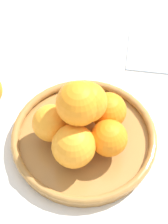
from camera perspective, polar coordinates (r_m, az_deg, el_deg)
name	(u,v)px	position (r m, az deg, el deg)	size (l,w,h in m)	color
ground_plane	(84,142)	(0.73, 0.00, -4.57)	(4.00, 4.00, 0.00)	silver
fruit_bowl	(84,138)	(0.72, 0.00, -3.93)	(0.28, 0.28, 0.03)	#A57238
orange_pile	(83,118)	(0.66, -0.21, -0.87)	(0.18, 0.17, 0.14)	orange
napkin_folded	(157,51)	(0.91, 11.06, 9.11)	(0.14, 0.14, 0.01)	silver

